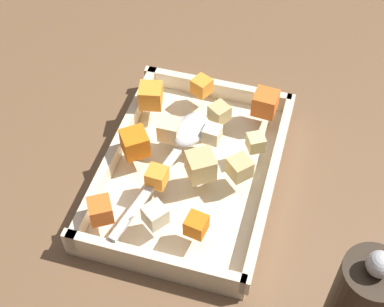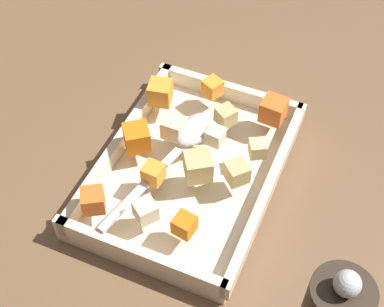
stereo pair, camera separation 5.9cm
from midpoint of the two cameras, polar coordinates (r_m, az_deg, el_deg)
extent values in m
plane|color=brown|center=(0.77, -2.72, -3.00)|extent=(4.00, 4.00, 0.00)
cube|color=beige|center=(0.77, -2.19, -2.25)|extent=(0.31, 0.23, 0.01)
cube|color=beige|center=(0.78, -9.73, 0.44)|extent=(0.31, 0.01, 0.03)
cube|color=beige|center=(0.74, 5.72, -3.06)|extent=(0.31, 0.01, 0.03)
cube|color=beige|center=(0.85, 0.85, 6.44)|extent=(0.01, 0.23, 0.03)
cube|color=beige|center=(0.67, -6.17, -10.99)|extent=(0.01, 0.23, 0.03)
cube|color=orange|center=(0.67, -2.11, -7.40)|extent=(0.03, 0.03, 0.02)
cube|color=orange|center=(0.71, -5.96, -2.48)|extent=(0.03, 0.03, 0.02)
cube|color=orange|center=(0.82, -1.07, 6.77)|extent=(0.03, 0.03, 0.02)
cube|color=orange|center=(0.80, -6.32, 5.77)|extent=(0.04, 0.04, 0.03)
cube|color=orange|center=(0.69, -11.72, -5.79)|extent=(0.04, 0.04, 0.03)
cube|color=orange|center=(0.75, -7.95, 1.23)|extent=(0.05, 0.05, 0.03)
cube|color=orange|center=(0.79, 5.35, 5.05)|extent=(0.03, 0.03, 0.03)
cube|color=beige|center=(0.75, -0.18, 1.91)|extent=(0.02, 0.02, 0.02)
cube|color=tan|center=(0.78, 0.65, 4.06)|extent=(0.03, 0.03, 0.02)
cube|color=beige|center=(0.76, -4.52, 2.36)|extent=(0.03, 0.03, 0.03)
cube|color=tan|center=(0.71, 2.54, -1.52)|extent=(0.04, 0.04, 0.03)
cube|color=tan|center=(0.71, -1.48, -1.35)|extent=(0.05, 0.05, 0.03)
cube|color=#E0CC89|center=(0.75, 4.28, 1.03)|extent=(0.03, 0.03, 0.02)
cube|color=beige|center=(0.68, -6.27, -6.36)|extent=(0.04, 0.04, 0.03)
ellipsoid|color=silver|center=(0.76, -2.33, 2.37)|extent=(0.08, 0.06, 0.02)
cube|color=silver|center=(0.71, -6.94, -4.01)|extent=(0.16, 0.04, 0.01)
sphere|color=#B7B7BC|center=(0.50, 15.35, -10.98)|extent=(0.02, 0.02, 0.02)
camera|label=1|loc=(0.03, -92.29, -2.75)|focal=52.52mm
camera|label=2|loc=(0.03, 87.71, 2.75)|focal=52.52mm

